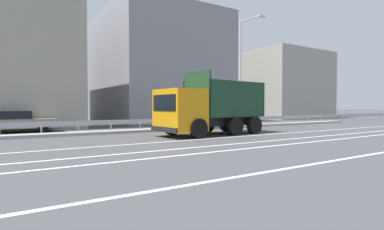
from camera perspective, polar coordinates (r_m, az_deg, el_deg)
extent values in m
plane|color=#424244|center=(19.46, -0.79, -3.28)|extent=(320.00, 320.00, 0.00)
cube|color=silver|center=(16.45, 7.64, -4.19)|extent=(70.68, 0.16, 0.01)
cube|color=silver|center=(14.74, 13.62, -4.89)|extent=(70.68, 0.16, 0.01)
cube|color=silver|center=(13.83, 17.77, -5.35)|extent=(70.68, 0.16, 0.01)
cube|color=silver|center=(11.98, 30.53, -6.57)|extent=(70.68, 0.16, 0.01)
cube|color=gray|center=(20.91, -3.25, -2.70)|extent=(38.87, 1.10, 0.18)
cube|color=#9EA0A5|center=(22.00, -4.89, -1.10)|extent=(70.68, 0.04, 0.32)
cylinder|color=#ADADB2|center=(19.58, -26.77, -2.52)|extent=(0.09, 0.09, 0.62)
cylinder|color=#ADADB2|center=(19.90, -20.85, -2.38)|extent=(0.09, 0.09, 0.62)
cylinder|color=#ADADB2|center=(20.42, -15.18, -2.24)|extent=(0.09, 0.09, 0.62)
cylinder|color=#ADADB2|center=(21.13, -9.84, -2.08)|extent=(0.09, 0.09, 0.62)
cylinder|color=#ADADB2|center=(22.02, -4.89, -1.91)|extent=(0.09, 0.09, 0.62)
cylinder|color=#ADADB2|center=(23.05, -0.35, -1.75)|extent=(0.09, 0.09, 0.62)
cylinder|color=#ADADB2|center=(24.21, 3.77, -1.59)|extent=(0.09, 0.09, 0.62)
cylinder|color=#ADADB2|center=(25.49, 7.50, -1.44)|extent=(0.09, 0.09, 0.62)
cylinder|color=#ADADB2|center=(26.87, 10.86, -1.30)|extent=(0.09, 0.09, 0.62)
cylinder|color=#ADADB2|center=(28.32, 13.88, -1.17)|extent=(0.09, 0.09, 0.62)
cylinder|color=#ADADB2|center=(29.85, 16.60, -1.05)|extent=(0.09, 0.09, 0.62)
cylinder|color=#ADADB2|center=(31.45, 19.05, -0.94)|extent=(0.09, 0.09, 0.62)
cylinder|color=#ADADB2|center=(33.09, 21.26, -0.84)|extent=(0.09, 0.09, 0.62)
cylinder|color=#ADADB2|center=(34.77, 23.26, -0.74)|extent=(0.09, 0.09, 0.62)
cylinder|color=#ADADB2|center=(36.50, 25.07, -0.66)|extent=(0.09, 0.09, 0.62)
cylinder|color=#ADADB2|center=(38.26, 26.71, -0.58)|extent=(0.09, 0.09, 0.62)
cylinder|color=#ADADB2|center=(40.05, 28.21, -0.51)|extent=(0.09, 0.09, 0.62)
cylinder|color=#ADADB2|center=(41.86, 29.58, -0.45)|extent=(0.09, 0.09, 0.62)
cylinder|color=#ADADB2|center=(43.69, 30.84, -0.39)|extent=(0.09, 0.09, 0.62)
cylinder|color=#ADADB2|center=(45.55, 31.99, -0.33)|extent=(0.09, 0.09, 0.62)
cube|color=orange|center=(16.34, -2.32, 0.90)|extent=(2.19, 2.69, 2.29)
cube|color=black|center=(15.78, -5.36, 2.33)|extent=(0.19, 2.19, 0.86)
cube|color=black|center=(15.81, -5.45, -2.72)|extent=(0.29, 2.50, 0.24)
cube|color=black|center=(18.47, 6.24, -1.11)|extent=(4.77, 1.75, 0.53)
cube|color=#193823|center=(18.46, 6.25, -0.11)|extent=(4.66, 2.77, 0.12)
cube|color=#193823|center=(17.62, 8.87, 3.21)|extent=(4.49, 0.44, 1.98)
cube|color=#193823|center=(19.32, 3.87, 3.08)|extent=(4.49, 0.44, 1.98)
cube|color=#193823|center=(17.03, 0.86, 4.12)|extent=(0.28, 2.44, 2.47)
cube|color=#193823|center=(20.02, 10.84, 3.01)|extent=(0.28, 2.44, 1.98)
cylinder|color=black|center=(15.56, 1.22, -2.59)|extent=(1.06, 0.40, 1.04)
cylinder|color=black|center=(17.58, -3.82, -2.11)|extent=(1.06, 0.40, 1.04)
cylinder|color=black|center=(17.35, 8.22, -2.17)|extent=(1.06, 0.40, 1.04)
cylinder|color=black|center=(19.18, 2.92, -1.80)|extent=(1.06, 0.40, 1.04)
cylinder|color=black|center=(18.54, 11.79, -1.95)|extent=(1.06, 0.40, 1.04)
cylinder|color=black|center=(20.27, 6.47, -1.62)|extent=(1.06, 0.40, 1.04)
cylinder|color=white|center=(23.36, 6.13, -2.03)|extent=(0.16, 0.16, 0.36)
cylinder|color=black|center=(23.34, 6.13, -1.15)|extent=(0.16, 0.16, 0.36)
cylinder|color=white|center=(23.32, 6.13, -0.28)|extent=(0.16, 0.16, 0.36)
cylinder|color=black|center=(23.32, 6.13, 0.61)|extent=(0.16, 0.16, 0.36)
cylinder|color=white|center=(23.31, 6.14, 1.49)|extent=(0.16, 0.16, 0.36)
cylinder|color=#1E4CB2|center=(23.32, 6.14, 2.83)|extent=(0.73, 0.03, 0.73)
cylinder|color=white|center=(23.32, 6.14, 2.83)|extent=(0.79, 0.02, 0.79)
cylinder|color=#ADADB2|center=(24.77, 9.14, 7.78)|extent=(0.18, 0.18, 8.66)
cylinder|color=#ADADB2|center=(24.86, 11.08, 17.57)|extent=(0.28, 2.15, 0.10)
cube|color=silver|center=(24.17, 13.09, 17.83)|extent=(0.71, 0.26, 0.12)
cube|color=gray|center=(21.86, -30.57, -1.42)|extent=(4.75, 2.13, 0.58)
cube|color=black|center=(21.83, -30.96, 0.00)|extent=(2.04, 1.76, 0.51)
cylinder|color=black|center=(22.94, -27.17, -1.97)|extent=(0.61, 0.23, 0.60)
cylinder|color=black|center=(21.17, -26.45, -2.24)|extent=(0.61, 0.23, 0.60)
cube|color=gray|center=(34.53, -6.76, 8.57)|extent=(11.93, 14.16, 11.70)
cube|color=gray|center=(44.84, 17.06, 5.35)|extent=(11.32, 9.11, 9.28)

